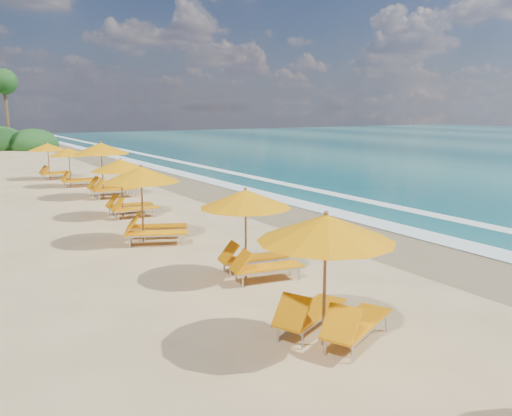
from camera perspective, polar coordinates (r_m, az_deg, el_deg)
ground at (r=16.45m, az=0.00°, el=-4.11°), size 160.00×160.00×0.00m
wet_sand at (r=18.80m, az=10.45°, el=-2.40°), size 4.00×160.00×0.01m
surf_foam at (r=20.66m, az=16.03°, el=-1.39°), size 4.00×160.00×0.01m
station_3 at (r=9.64m, az=7.87°, el=-6.42°), size 3.23×3.21×2.46m
station_4 at (r=13.20m, az=-0.39°, el=-2.05°), size 2.73×2.59×2.30m
station_5 at (r=17.08m, az=-11.43°, el=0.97°), size 3.23×3.20×2.47m
station_6 at (r=21.34m, az=-13.70°, el=2.55°), size 2.56×2.38×2.31m
station_7 at (r=26.25m, az=-15.68°, el=4.34°), size 2.90×2.69×2.65m
station_8 at (r=30.45m, az=-18.97°, el=4.43°), size 2.50×2.37×2.14m
station_9 at (r=34.15m, az=-21.01°, el=4.97°), size 2.39×2.21×2.20m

